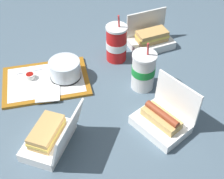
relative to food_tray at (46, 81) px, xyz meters
name	(u,v)px	position (x,y,z in m)	size (l,w,h in m)	color
ground_plane	(102,93)	(0.20, -0.16, -0.01)	(3.20, 3.20, 0.00)	#4C6070
food_tray	(46,81)	(0.00, 0.00, 0.00)	(0.41, 0.32, 0.01)	#A56619
cake_container	(65,69)	(0.09, -0.01, 0.04)	(0.14, 0.14, 0.08)	black
ketchup_cup	(30,76)	(-0.06, 0.04, 0.02)	(0.04, 0.04, 0.02)	white
napkin_stack	(48,93)	(-0.01, -0.09, 0.01)	(0.10, 0.10, 0.00)	white
plastic_fork	(29,71)	(-0.06, 0.09, 0.01)	(0.11, 0.01, 0.01)	white
clamshell_hotdog_center	(163,119)	(0.34, -0.42, 0.04)	(0.21, 0.23, 0.18)	white
clamshell_sandwich_left	(151,39)	(0.55, 0.06, 0.04)	(0.21, 0.14, 0.17)	white
clamshell_sandwich_right	(50,137)	(-0.07, -0.34, 0.04)	(0.27, 0.27, 0.17)	white
soda_cup_back	(143,71)	(0.38, -0.19, 0.08)	(0.10, 0.10, 0.23)	white
soda_cup_corner	(116,43)	(0.35, 0.03, 0.08)	(0.10, 0.10, 0.24)	red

